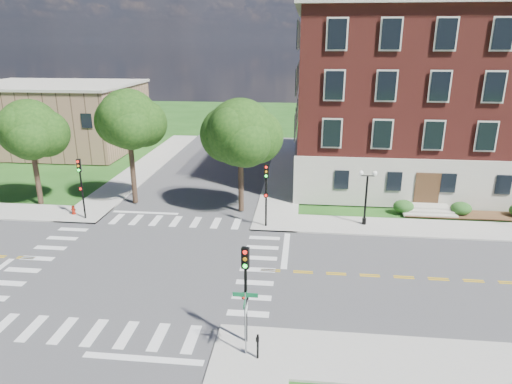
# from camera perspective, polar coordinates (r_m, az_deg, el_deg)

# --- Properties ---
(ground) EXTENTS (160.00, 160.00, 0.00)m
(ground) POSITION_cam_1_polar(r_m,az_deg,el_deg) (30.07, -13.74, -8.75)
(ground) COLOR #1C4B15
(ground) RESTS_ON ground
(road_ew) EXTENTS (90.00, 12.00, 0.01)m
(road_ew) POSITION_cam_1_polar(r_m,az_deg,el_deg) (30.07, -13.74, -8.74)
(road_ew) COLOR #3D3D3F
(road_ew) RESTS_ON ground
(road_ns) EXTENTS (12.00, 90.00, 0.01)m
(road_ns) POSITION_cam_1_polar(r_m,az_deg,el_deg) (30.07, -13.74, -8.74)
(road_ns) COLOR #3D3D3F
(road_ns) RESTS_ON ground
(sidewalk_ne) EXTENTS (34.00, 34.00, 0.12)m
(sidewalk_ne) POSITION_cam_1_polar(r_m,az_deg,el_deg) (42.94, 13.30, -0.29)
(sidewalk_ne) COLOR #9E9B93
(sidewalk_ne) RESTS_ON ground
(sidewalk_nw) EXTENTS (34.00, 34.00, 0.12)m
(sidewalk_nw) POSITION_cam_1_polar(r_m,az_deg,el_deg) (49.47, -24.73, 0.96)
(sidewalk_nw) COLOR #9E9B93
(sidewalk_nw) RESTS_ON ground
(crosswalk_east) EXTENTS (2.20, 10.20, 0.02)m
(crosswalk_east) POSITION_cam_1_polar(r_m,az_deg,el_deg) (28.54, 0.20, -9.72)
(crosswalk_east) COLOR silver
(crosswalk_east) RESTS_ON ground
(stop_bar_east) EXTENTS (0.40, 5.50, 0.00)m
(stop_bar_east) POSITION_cam_1_polar(r_m,az_deg,el_deg) (31.12, 3.74, -7.26)
(stop_bar_east) COLOR silver
(stop_bar_east) RESTS_ON ground
(main_building) EXTENTS (30.60, 22.40, 16.50)m
(main_building) POSITION_cam_1_polar(r_m,az_deg,el_deg) (49.39, 23.28, 11.00)
(main_building) COLOR #B4AF9F
(main_building) RESTS_ON ground
(secondary_building) EXTENTS (20.40, 15.40, 8.30)m
(secondary_building) POSITION_cam_1_polar(r_m,az_deg,el_deg) (64.23, -23.88, 8.63)
(secondary_building) COLOR #8B664D
(secondary_building) RESTS_ON ground
(tree_b) EXTENTS (4.90, 4.90, 8.90)m
(tree_b) POSITION_cam_1_polar(r_m,az_deg,el_deg) (41.99, -26.45, 7.00)
(tree_b) COLOR #2E2417
(tree_b) RESTS_ON ground
(tree_c) EXTENTS (4.92, 4.92, 9.70)m
(tree_c) POSITION_cam_1_polar(r_m,az_deg,el_deg) (39.24, -15.68, 8.72)
(tree_c) COLOR #2E2417
(tree_c) RESTS_ON ground
(tree_d) EXTENTS (5.37, 5.37, 9.18)m
(tree_d) POSITION_cam_1_polar(r_m,az_deg,el_deg) (36.03, -1.96, 7.40)
(tree_d) COLOR #2E2417
(tree_d) RESTS_ON ground
(traffic_signal_se) EXTENTS (0.37, 0.42, 4.80)m
(traffic_signal_se) POSITION_cam_1_polar(r_m,az_deg,el_deg) (20.72, -1.32, -11.31)
(traffic_signal_se) COLOR black
(traffic_signal_se) RESTS_ON ground
(traffic_signal_ne) EXTENTS (0.36, 0.42, 4.80)m
(traffic_signal_ne) POSITION_cam_1_polar(r_m,az_deg,el_deg) (33.59, 1.27, 0.59)
(traffic_signal_ne) COLOR black
(traffic_signal_ne) RESTS_ON ground
(traffic_signal_nw) EXTENTS (0.37, 0.42, 4.80)m
(traffic_signal_nw) POSITION_cam_1_polar(r_m,az_deg,el_deg) (37.61, -21.05, 1.29)
(traffic_signal_nw) COLOR black
(traffic_signal_nw) RESTS_ON ground
(twin_lamp_west) EXTENTS (1.36, 0.36, 4.23)m
(twin_lamp_west) POSITION_cam_1_polar(r_m,az_deg,el_deg) (35.11, 13.61, -0.28)
(twin_lamp_west) COLOR black
(twin_lamp_west) RESTS_ON ground
(street_sign_pole) EXTENTS (1.10, 1.10, 3.10)m
(street_sign_pole) POSITION_cam_1_polar(r_m,az_deg,el_deg) (20.42, -1.31, -14.69)
(street_sign_pole) COLOR gray
(street_sign_pole) RESTS_ON ground
(push_button_post) EXTENTS (0.14, 0.21, 1.20)m
(push_button_post) POSITION_cam_1_polar(r_m,az_deg,el_deg) (21.02, 0.21, -18.62)
(push_button_post) COLOR black
(push_button_post) RESTS_ON ground
(fire_hydrant) EXTENTS (0.35, 0.35, 0.75)m
(fire_hydrant) POSITION_cam_1_polar(r_m,az_deg,el_deg) (39.63, -21.85, -2.11)
(fire_hydrant) COLOR #A31C0C
(fire_hydrant) RESTS_ON ground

